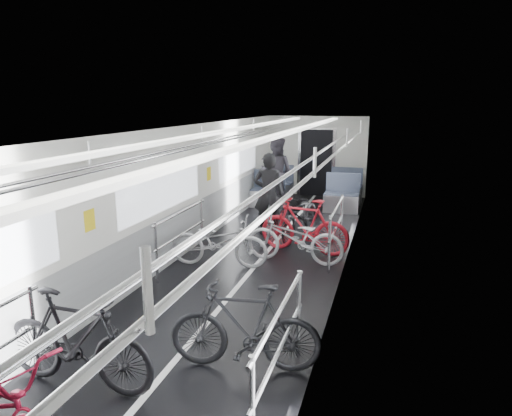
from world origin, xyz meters
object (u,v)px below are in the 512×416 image
Objects in this scene: person_standing at (269,194)px; bike_right_far at (304,226)px; bike_right_near at (245,327)px; bike_aisle at (301,215)px; bike_left_far at (219,241)px; bike_left_mid at (76,340)px; bike_right_mid at (295,238)px; person_seated at (276,172)px.

bike_right_far is at bearing 123.74° from person_standing.
bike_aisle is (-0.37, 4.98, -0.01)m from bike_right_near.
bike_right_near is (1.40, -2.88, 0.04)m from bike_left_far.
bike_left_far is at bearing -105.88° from bike_aisle.
bike_aisle is (1.14, 5.77, -0.03)m from bike_left_mid.
bike_right_mid is at bearing -72.70° from bike_aisle.
person_seated is (-0.47, 2.51, 0.07)m from person_standing.
person_standing is at bearing -14.03° from bike_left_far.
bike_left_far is 4.74m from person_seated.
bike_right_far reaches higher than bike_left_far.
person_standing is at bearing -177.37° from bike_aisle.
person_standing reaches higher than bike_left_mid.
bike_right_mid is 1.57m from bike_aisle.
person_standing is at bearing -176.39° from bike_right_near.
bike_right_far is (-0.12, 4.02, 0.04)m from bike_right_near.
bike_left_far is 1.72m from bike_right_far.
person_standing is at bearing -149.16° from bike_right_mid.
bike_left_far is 1.34m from bike_right_mid.
bike_left_mid is 0.93× the size of bike_aisle.
bike_left_far is at bearing -39.32° from bike_right_far.
bike_right_mid is 0.91× the size of person_seated.
bike_right_near is at bearing -160.34° from bike_left_far.
bike_right_near reaches higher than bike_left_far.
bike_left_mid is 0.99× the size of bike_right_mid.
person_standing reaches higher than bike_right_far.
bike_aisle is 0.97× the size of person_seated.
bike_left_mid is at bearing -15.83° from bike_right_mid.
bike_right_near is at bearing 115.24° from person_seated.
bike_right_near is at bearing -75.44° from bike_aisle.
bike_right_far is at bearing -65.12° from bike_aisle.
person_standing is 0.92× the size of person_seated.
bike_left_mid is 3.67m from bike_left_far.
person_seated reaches higher than bike_right_far.
bike_left_mid is 1.01× the size of bike_left_far.
bike_left_mid is 1.70m from bike_right_near.
bike_aisle is 1.05× the size of person_standing.
person_standing reaches higher than bike_right_mid.
bike_left_far is at bearing -0.38° from bike_left_mid.
person_seated is (-0.06, 8.39, 0.44)m from bike_left_mid.
bike_left_mid reaches higher than bike_left_far.
bike_left_far is 0.93× the size of bike_aisle.
bike_left_mid is 5.90m from person_standing.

